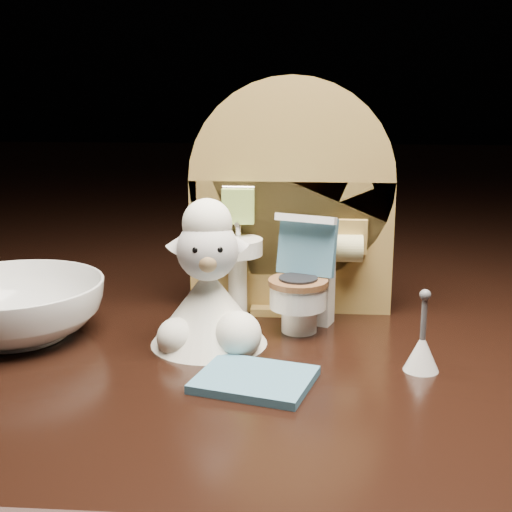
% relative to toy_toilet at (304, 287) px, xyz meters
% --- Properties ---
extents(backdrop_panel, '(0.13, 0.05, 0.15)m').
position_rel_toy_toilet_xyz_m(backdrop_panel, '(-0.01, 0.03, 0.04)').
color(backdrop_panel, '#A3803F').
rests_on(backdrop_panel, ground).
extents(toy_toilet, '(0.04, 0.05, 0.07)m').
position_rel_toy_toilet_xyz_m(toy_toilet, '(0.00, 0.00, 0.00)').
color(toy_toilet, white).
rests_on(toy_toilet, ground).
extents(bath_mat, '(0.07, 0.06, 0.00)m').
position_rel_toy_toilet_xyz_m(bath_mat, '(-0.02, -0.08, -0.02)').
color(bath_mat, teal).
rests_on(bath_mat, ground).
extents(toilet_brush, '(0.02, 0.02, 0.04)m').
position_rel_toy_toilet_xyz_m(toilet_brush, '(0.06, -0.06, -0.01)').
color(toilet_brush, white).
rests_on(toilet_brush, ground).
extents(plush_lamb, '(0.07, 0.07, 0.09)m').
position_rel_toy_toilet_xyz_m(plush_lamb, '(-0.05, -0.03, 0.00)').
color(plush_lamb, white).
rests_on(plush_lamb, ground).
extents(ceramic_bowl, '(0.13, 0.13, 0.03)m').
position_rel_toy_toilet_xyz_m(ceramic_bowl, '(-0.17, -0.03, -0.01)').
color(ceramic_bowl, white).
rests_on(ceramic_bowl, ground).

